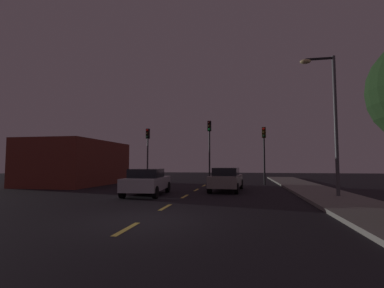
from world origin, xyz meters
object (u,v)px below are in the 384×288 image
at_px(traffic_signal_right, 264,144).
at_px(car_stopped_ahead, 226,179).
at_px(traffic_signal_left, 148,145).
at_px(traffic_signal_center, 209,140).
at_px(car_adjacent_lane, 147,181).
at_px(street_lamp_right, 330,112).

xyz_separation_m(traffic_signal_right, car_stopped_ahead, (-2.82, -5.78, -2.62)).
height_order(traffic_signal_left, traffic_signal_center, traffic_signal_center).
bearing_deg(car_stopped_ahead, traffic_signal_center, 107.21).
xyz_separation_m(car_stopped_ahead, car_adjacent_lane, (-4.26, -3.16, -0.01)).
bearing_deg(car_stopped_ahead, traffic_signal_left, 142.07).
xyz_separation_m(car_adjacent_lane, street_lamp_right, (9.76, 0.15, 3.64)).
bearing_deg(traffic_signal_left, street_lamp_right, -34.23).
bearing_deg(car_adjacent_lane, traffic_signal_right, 51.65).
height_order(traffic_signal_center, traffic_signal_right, traffic_signal_center).
distance_m(traffic_signal_center, car_stopped_ahead, 6.77).
distance_m(traffic_signal_left, traffic_signal_right, 10.24).
xyz_separation_m(traffic_signal_left, car_adjacent_lane, (3.16, -8.94, -2.70)).
bearing_deg(street_lamp_right, traffic_signal_center, 129.68).
bearing_deg(traffic_signal_center, car_stopped_ahead, -72.79).
distance_m(car_stopped_ahead, street_lamp_right, 7.25).
relative_size(car_stopped_ahead, car_adjacent_lane, 1.05).
distance_m(traffic_signal_left, traffic_signal_center, 5.64).
distance_m(car_adjacent_lane, street_lamp_right, 10.42).
relative_size(traffic_signal_right, car_adjacent_lane, 1.09).
bearing_deg(traffic_signal_right, car_adjacent_lane, -128.35).
bearing_deg(traffic_signal_right, car_stopped_ahead, -116.01).
bearing_deg(traffic_signal_left, car_adjacent_lane, -70.54).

